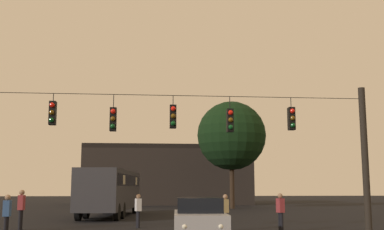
{
  "coord_description": "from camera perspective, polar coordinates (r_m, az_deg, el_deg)",
  "views": [
    {
      "loc": [
        0.21,
        -4.84,
        1.87
      ],
      "look_at": [
        1.85,
        12.95,
        4.59
      ],
      "focal_mm": 44.89,
      "sensor_mm": 36.0,
      "label": 1
    }
  ],
  "objects": [
    {
      "name": "city_bus",
      "position": [
        32.63,
        -9.6,
        -8.54
      ],
      "size": [
        3.58,
        11.19,
        3.0
      ],
      "color": "#2D2D33",
      "rests_on": "ground"
    },
    {
      "name": "ground_plane",
      "position": [
        29.4,
        -5.81,
        -12.26
      ],
      "size": [
        168.0,
        168.0,
        0.0
      ],
      "primitive_type": "plane",
      "color": "black",
      "rests_on": "ground"
    },
    {
      "name": "corner_building",
      "position": [
        56.44,
        -2.97,
        -7.18
      ],
      "size": [
        18.67,
        9.08,
        6.63
      ],
      "color": "black",
      "rests_on": "ground"
    },
    {
      "name": "pedestrian_crossing_left",
      "position": [
        21.64,
        3.99,
        -11.23
      ],
      "size": [
        0.27,
        0.38,
        1.59
      ],
      "color": "black",
      "rests_on": "ground"
    },
    {
      "name": "pedestrian_crossing_right",
      "position": [
        21.57,
        10.47,
        -11.03
      ],
      "size": [
        0.32,
        0.41,
        1.64
      ],
      "color": "black",
      "rests_on": "ground"
    },
    {
      "name": "pedestrian_trailing",
      "position": [
        19.84,
        -21.14,
        -10.85
      ],
      "size": [
        0.25,
        0.36,
        1.62
      ],
      "color": "black",
      "rests_on": "ground"
    },
    {
      "name": "overhead_signal_span",
      "position": [
        19.4,
        -5.95,
        -3.17
      ],
      "size": [
        18.8,
        0.44,
        6.1
      ],
      "color": "black",
      "rests_on": "ground"
    },
    {
      "name": "pedestrian_crossing_center",
      "position": [
        23.35,
        -19.63,
        -10.25
      ],
      "size": [
        0.26,
        0.38,
        1.78
      ],
      "color": "black",
      "rests_on": "ground"
    },
    {
      "name": "pedestrian_near_bus",
      "position": [
        23.35,
        -6.42,
        -11.02
      ],
      "size": [
        0.33,
        0.41,
        1.58
      ],
      "color": "black",
      "rests_on": "ground"
    },
    {
      "name": "car_near_right",
      "position": [
        17.72,
        0.88,
        -12.13
      ],
      "size": [
        2.05,
        4.42,
        1.52
      ],
      "color": "#99999E",
      "rests_on": "ground"
    },
    {
      "name": "tree_left_silhouette",
      "position": [
        44.91,
        4.71,
        -2.47
      ],
      "size": [
        6.4,
        6.4,
        9.89
      ],
      "color": "#2D2116",
      "rests_on": "ground"
    }
  ]
}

